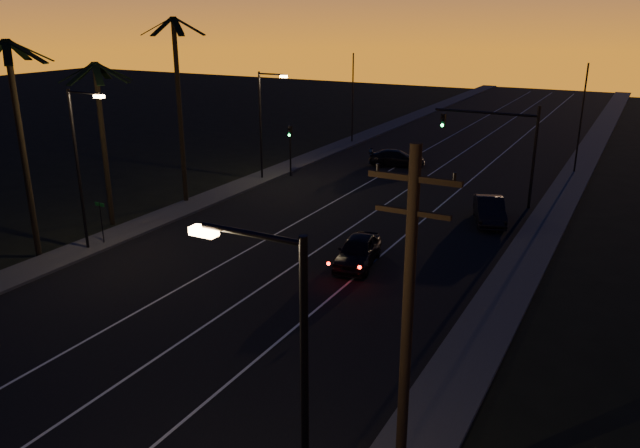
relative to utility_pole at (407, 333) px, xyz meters
The scene contains 21 objects.
road 23.72m from the utility_pole, 120.11° to the left, with size 20.00×170.00×0.01m, color black.
sidewalk_left 30.78m from the utility_pole, 138.74° to the left, with size 2.40×170.00×0.16m, color #353533.
sidewalk_right 20.68m from the utility_pole, 91.15° to the left, with size 2.40×170.00×0.16m, color #353533.
lane_stripe_left 25.32m from the utility_pole, 126.13° to the left, with size 0.12×160.00×0.01m, color silver.
lane_stripe_mid 23.48m from the utility_pole, 119.03° to the left, with size 0.12×160.00×0.01m, color silver.
lane_stripe_right 22.04m from the utility_pole, 110.81° to the left, with size 0.12×160.00×0.01m, color silver.
palm_near 25.55m from the utility_pole, 161.71° to the left, with size 4.25×4.16×11.53m.
palm_mid 28.49m from the utility_pole, 150.55° to the left, with size 4.25×4.16×10.03m.
palm_far 31.17m from the utility_pole, 139.96° to the left, with size 4.25×4.16×12.53m.
streetlight_left_near 24.44m from the utility_pole, 155.85° to the left, with size 2.55×0.26×9.00m.
streetlight_left_far 35.79m from the utility_pole, 128.52° to the left, with size 2.55×0.26×8.50m.
streetlight_right_near 4.10m from the utility_pole, 102.67° to the right, with size 2.55×0.26×9.00m.
street_sign 25.22m from the utility_pole, 153.85° to the left, with size 0.70×0.06×2.60m.
utility_pole is the anchor object (origin of this frame).
signal_mast 30.33m from the utility_pole, 98.47° to the left, with size 7.10×0.41×7.00m.
signal_post 36.74m from the utility_pole, 125.13° to the left, with size 0.28×0.37×4.20m.
far_pole_left 50.36m from the utility_pole, 116.67° to the left, with size 0.14×0.14×9.00m, color black.
far_pole_right 42.01m from the utility_pole, 90.82° to the left, with size 0.14×0.14×9.00m, color black.
lead_car 17.80m from the utility_pole, 118.41° to the left, with size 2.69×5.38×1.57m.
right_car 26.28m from the utility_pole, 98.37° to the left, with size 3.19×5.11×1.59m.
cross_car 40.46m from the utility_pole, 111.45° to the left, with size 5.28×3.60×1.42m.
Camera 1 is at (16.09, -2.93, 12.69)m, focal length 35.00 mm.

